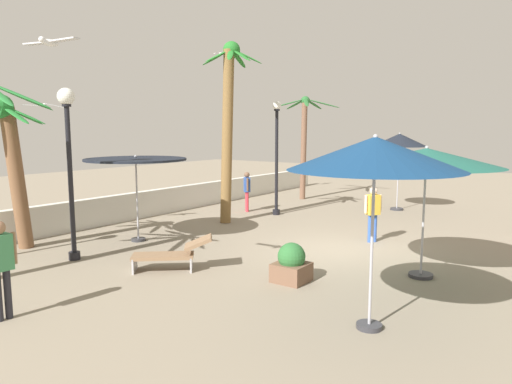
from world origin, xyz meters
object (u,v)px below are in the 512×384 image
at_px(seagull_0, 45,106).
at_px(planter, 291,264).
at_px(patio_umbrella_3, 399,141).
at_px(patio_umbrella_1, 426,158).
at_px(palm_tree_3, 11,153).
at_px(guest_0, 247,188).
at_px(palm_tree_2, 228,115).
at_px(lounge_chair_0, 173,253).
at_px(guest_1, 373,209).
at_px(lamp_post_1, 277,152).
at_px(palm_tree_1, 304,134).
at_px(patio_umbrella_2, 136,162).
at_px(patio_umbrella_0, 375,154).
at_px(lamp_post_2, 69,148).
at_px(seagull_1, 50,42).
at_px(seagull_2, 222,53).
at_px(guest_2, 0,260).

xyz_separation_m(seagull_0, planter, (0.57, -8.22, -3.56)).
height_order(patio_umbrella_3, seagull_0, seagull_0).
distance_m(patio_umbrella_1, planter, 3.68).
relative_size(palm_tree_3, guest_0, 2.64).
distance_m(palm_tree_2, lounge_chair_0, 6.75).
bearing_deg(palm_tree_3, seagull_0, 26.54).
bearing_deg(palm_tree_3, lounge_chair_0, -77.25).
height_order(guest_0, guest_1, guest_1).
bearing_deg(palm_tree_2, lounge_chair_0, -154.19).
bearing_deg(lamp_post_1, palm_tree_1, 16.12).
distance_m(patio_umbrella_1, patio_umbrella_2, 7.89).
xyz_separation_m(palm_tree_2, guest_0, (2.04, 0.73, -2.80)).
height_order(patio_umbrella_2, patio_umbrella_3, patio_umbrella_3).
relative_size(patio_umbrella_0, planter, 3.74).
height_order(patio_umbrella_1, palm_tree_2, palm_tree_2).
height_order(patio_umbrella_0, lamp_post_2, lamp_post_2).
relative_size(patio_umbrella_0, seagull_0, 2.96).
relative_size(patio_umbrella_1, patio_umbrella_2, 1.10).
height_order(patio_umbrella_3, planter, patio_umbrella_3).
distance_m(guest_1, seagull_1, 9.34).
bearing_deg(patio_umbrella_0, guest_0, 46.80).
bearing_deg(lamp_post_2, palm_tree_3, 98.07).
distance_m(lamp_post_2, seagull_2, 11.51).
bearing_deg(patio_umbrella_0, patio_umbrella_2, 76.61).
distance_m(patio_umbrella_2, seagull_0, 3.30).
distance_m(palm_tree_1, guest_1, 8.89).
height_order(patio_umbrella_0, palm_tree_2, palm_tree_2).
height_order(patio_umbrella_2, palm_tree_3, palm_tree_3).
xyz_separation_m(guest_0, seagull_1, (-10.09, -3.29, 3.79)).
distance_m(patio_umbrella_0, palm_tree_3, 9.82).
bearing_deg(patio_umbrella_2, lamp_post_2, -173.84).
distance_m(seagull_1, planter, 6.29).
bearing_deg(palm_tree_2, guest_1, -89.49).
height_order(lamp_post_2, guest_2, lamp_post_2).
bearing_deg(patio_umbrella_3, lounge_chair_0, 172.41).
bearing_deg(seagull_2, seagull_1, -152.99).
bearing_deg(planter, palm_tree_3, 105.07).
relative_size(lamp_post_2, planter, 4.99).
bearing_deg(guest_2, palm_tree_2, 13.99).
bearing_deg(planter, patio_umbrella_1, -48.80).
xyz_separation_m(lamp_post_1, planter, (-6.48, -4.59, -2.04)).
distance_m(seagull_0, seagull_2, 9.52).
height_order(patio_umbrella_0, planter, patio_umbrella_0).
bearing_deg(palm_tree_1, guest_1, -137.01).
xyz_separation_m(patio_umbrella_0, planter, (1.32, 2.29, -2.48)).
xyz_separation_m(patio_umbrella_2, seagull_2, (7.98, 3.30, 4.35)).
xyz_separation_m(lamp_post_2, seagull_2, (10.24, 3.55, 3.86)).
relative_size(patio_umbrella_0, guest_2, 1.83).
xyz_separation_m(patio_umbrella_0, palm_tree_2, (5.68, 7.50, 0.89)).
bearing_deg(patio_umbrella_3, palm_tree_3, 152.63).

